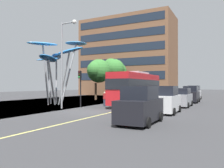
# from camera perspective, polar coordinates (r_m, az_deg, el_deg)

# --- Properties ---
(ground) EXTENTS (120.00, 240.00, 0.10)m
(ground) POSITION_cam_1_polar(r_m,az_deg,el_deg) (20.20, -8.79, -7.14)
(ground) COLOR #38383A
(red_bus) EXTENTS (2.76, 10.57, 3.89)m
(red_bus) POSITION_cam_1_polar(r_m,az_deg,el_deg) (25.67, 6.40, -0.84)
(red_bus) COLOR red
(red_bus) RESTS_ON ground
(leaf_sculpture) EXTENTS (8.33, 7.91, 8.08)m
(leaf_sculpture) POSITION_cam_1_polar(r_m,az_deg,el_deg) (27.73, -13.93, 7.21)
(leaf_sculpture) COLOR #9EA0A5
(leaf_sculpture) RESTS_ON ground
(traffic_light_kerb_near) EXTENTS (0.28, 0.42, 3.88)m
(traffic_light_kerb_near) POSITION_cam_1_polar(r_m,az_deg,el_deg) (23.44, -8.28, 0.78)
(traffic_light_kerb_near) COLOR black
(traffic_light_kerb_near) RESTS_ON ground
(traffic_light_kerb_far) EXTENTS (0.28, 0.42, 3.46)m
(traffic_light_kerb_far) POSITION_cam_1_polar(r_m,az_deg,el_deg) (28.09, -1.42, -0.01)
(traffic_light_kerb_far) COLOR black
(traffic_light_kerb_far) RESTS_ON ground
(traffic_light_island_mid) EXTENTS (0.28, 0.42, 3.77)m
(traffic_light_island_mid) POSITION_cam_1_polar(r_m,az_deg,el_deg) (33.09, 2.69, 0.32)
(traffic_light_island_mid) COLOR black
(traffic_light_island_mid) RESTS_ON ground
(traffic_light_opposite) EXTENTS (0.28, 0.42, 3.50)m
(traffic_light_opposite) POSITION_cam_1_polar(r_m,az_deg,el_deg) (37.68, 5.86, -0.05)
(traffic_light_opposite) COLOR black
(traffic_light_opposite) RESTS_ON ground
(car_parked_near) EXTENTS (2.03, 4.14, 2.29)m
(car_parked_near) POSITION_cam_1_polar(r_m,az_deg,el_deg) (13.69, 7.31, -5.68)
(car_parked_near) COLOR black
(car_parked_near) RESTS_ON ground
(car_parked_mid) EXTENTS (1.95, 3.86, 2.29)m
(car_parked_mid) POSITION_cam_1_polar(r_m,az_deg,el_deg) (19.08, 13.85, -4.16)
(car_parked_mid) COLOR silver
(car_parked_mid) RESTS_ON ground
(car_parked_far) EXTENTS (1.99, 4.43, 2.04)m
(car_parked_far) POSITION_cam_1_polar(r_m,az_deg,el_deg) (25.43, 17.54, -3.44)
(car_parked_far) COLOR gray
(car_parked_far) RESTS_ON ground
(car_side_street) EXTENTS (2.08, 4.17, 2.25)m
(car_side_street) POSITION_cam_1_polar(r_m,az_deg,el_deg) (31.97, 19.77, -2.64)
(car_side_street) COLOR black
(car_side_street) RESTS_ON ground
(car_far_side) EXTENTS (2.04, 3.88, 2.32)m
(car_far_side) POSITION_cam_1_polar(r_m,az_deg,el_deg) (38.57, 20.49, -2.22)
(car_far_side) COLOR silver
(car_far_side) RESTS_ON ground
(street_lamp) EXTENTS (1.88, 0.44, 8.77)m
(street_lamp) POSITION_cam_1_polar(r_m,az_deg,el_deg) (22.72, -12.14, 7.68)
(street_lamp) COLOR gray
(street_lamp) RESTS_ON ground
(tree_pavement_near) EXTENTS (3.82, 4.13, 6.59)m
(tree_pavement_near) POSITION_cam_1_polar(r_m,az_deg,el_deg) (35.53, -3.51, 3.36)
(tree_pavement_near) COLOR brown
(tree_pavement_near) RESTS_ON ground
(tree_pavement_far) EXTENTS (5.15, 5.80, 7.93)m
(tree_pavement_far) POSITION_cam_1_polar(r_m,az_deg,el_deg) (44.62, 0.62, 3.70)
(tree_pavement_far) COLOR brown
(tree_pavement_far) RESTS_ON ground
(pedestrian) EXTENTS (0.34, 0.34, 1.62)m
(pedestrian) POSITION_cam_1_polar(r_m,az_deg,el_deg) (24.56, -1.93, -3.93)
(pedestrian) COLOR #2D3342
(pedestrian) RESTS_ON ground
(backdrop_building) EXTENTS (22.36, 10.40, 18.61)m
(backdrop_building) POSITION_cam_1_polar(r_m,az_deg,el_deg) (54.97, 4.10, 6.92)
(backdrop_building) COLOR brown
(backdrop_building) RESTS_ON ground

